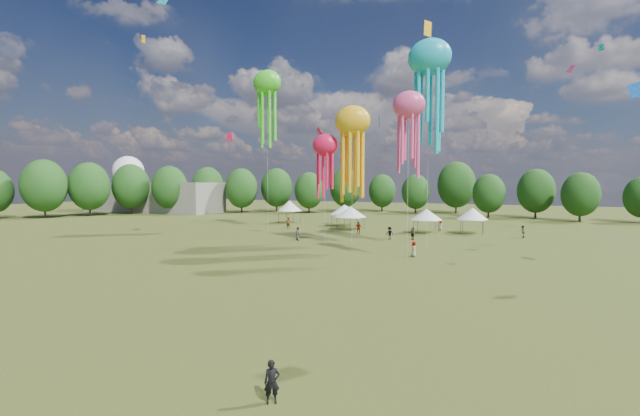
% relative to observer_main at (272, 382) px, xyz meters
% --- Properties ---
extents(ground, '(300.00, 300.00, 0.00)m').
position_rel_observer_main_xyz_m(ground, '(-9.47, 1.68, -0.79)').
color(ground, '#384416').
rests_on(ground, ground).
extents(observer_main, '(0.68, 0.64, 1.57)m').
position_rel_observer_main_xyz_m(observer_main, '(0.00, 0.00, 0.00)').
color(observer_main, black).
rests_on(observer_main, ground).
extents(spectator_near, '(1.11, 1.09, 1.80)m').
position_rel_observer_main_xyz_m(spectator_near, '(-18.66, 38.45, 0.12)').
color(spectator_near, gray).
rests_on(spectator_near, ground).
extents(spectators_far, '(37.50, 27.88, 1.93)m').
position_rel_observer_main_xyz_m(spectators_far, '(-5.66, 47.37, 0.10)').
color(spectators_far, gray).
rests_on(spectators_far, ground).
extents(festival_tents, '(38.76, 11.13, 4.44)m').
position_rel_observer_main_xyz_m(festival_tents, '(-14.37, 56.53, 2.33)').
color(festival_tents, '#47474C').
rests_on(festival_tents, ground).
extents(show_kites, '(32.79, 21.61, 26.39)m').
position_rel_observer_main_xyz_m(show_kites, '(-12.50, 39.52, 16.81)').
color(show_kites, yellow).
rests_on(show_kites, ground).
extents(small_kites, '(73.22, 57.17, 45.90)m').
position_rel_observer_main_xyz_m(small_kites, '(-9.40, 43.29, 29.79)').
color(small_kites, yellow).
rests_on(small_kites, ground).
extents(treeline, '(201.57, 95.24, 13.43)m').
position_rel_observer_main_xyz_m(treeline, '(-13.33, 64.20, 5.76)').
color(treeline, '#38281C').
rests_on(treeline, ground).
extents(hangar, '(40.00, 12.00, 8.00)m').
position_rel_observer_main_xyz_m(hangar, '(-81.47, 73.68, 3.21)').
color(hangar, gray).
rests_on(hangar, ground).
extents(radome, '(9.00, 9.00, 16.00)m').
position_rel_observer_main_xyz_m(radome, '(-97.47, 79.68, 9.20)').
color(radome, white).
rests_on(radome, ground).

